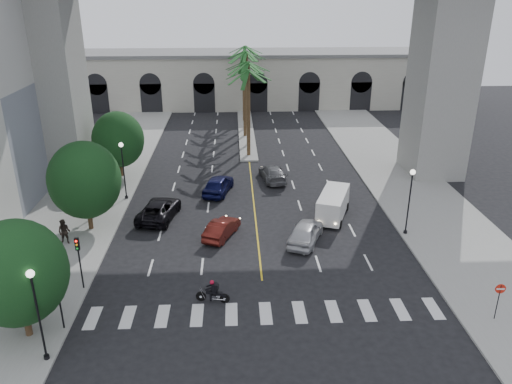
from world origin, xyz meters
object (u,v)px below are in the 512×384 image
car_d (273,173)px  do_not_enter_sign (499,294)px  car_c (159,210)px  traffic_signal_far (79,255)px  car_e (218,185)px  pedestrian_b (64,232)px  lamp_post_right (410,196)px  motorcycle_rider (214,292)px  cargo_van (333,204)px  lamp_post_left_far (123,166)px  pedestrian_a (22,287)px  lamp_post_left_near (37,308)px  car_a (305,232)px  car_b (222,228)px  traffic_signal_near (58,291)px

car_d → do_not_enter_sign: do_not_enter_sign is taller
car_c → do_not_enter_sign: do_not_enter_sign is taller
traffic_signal_far → car_e: bearing=62.7°
pedestrian_b → do_not_enter_sign: do_not_enter_sign is taller
lamp_post_right → traffic_signal_far: lamp_post_right is taller
motorcycle_rider → cargo_van: cargo_van is taller
lamp_post_left_far → car_e: (8.22, 1.22, -2.38)m
pedestrian_a → do_not_enter_sign: bearing=-19.9°
motorcycle_rider → car_e: car_e is taller
lamp_post_left_near → car_a: size_ratio=1.11×
lamp_post_left_far → pedestrian_b: size_ratio=2.79×
lamp_post_left_near → motorcycle_rider: bearing=29.9°
lamp_post_left_near → car_e: (8.22, 22.22, -2.38)m
pedestrian_a → do_not_enter_sign: (27.46, -3.05, 0.64)m
car_d → pedestrian_b: (-16.31, -12.80, 0.37)m
pedestrian_a → do_not_enter_sign: size_ratio=0.80×
lamp_post_left_near → cargo_van: lamp_post_left_near is taller
lamp_post_left_far → traffic_signal_far: lamp_post_left_far is taller
car_a → car_c: 12.40m
pedestrian_b → car_d: bearing=43.2°
lamp_post_left_far → do_not_enter_sign: (24.40, -18.82, -1.45)m
cargo_van → pedestrian_a: cargo_van is taller
car_c → do_not_enter_sign: size_ratio=2.30×
car_b → traffic_signal_near: bearing=74.7°
traffic_signal_far → pedestrian_a: traffic_signal_far is taller
traffic_signal_far → cargo_van: 20.28m
motorcycle_rider → car_c: car_c is taller
car_a → car_b: size_ratio=1.15×
lamp_post_left_near → motorcycle_rider: size_ratio=2.59×
car_a → car_d: 13.18m
car_e → do_not_enter_sign: 25.78m
lamp_post_left_far → car_c: lamp_post_left_far is taller
lamp_post_right → car_a: 8.26m
lamp_post_right → pedestrian_a: (-25.86, -7.77, -2.09)m
lamp_post_left_near → car_e: size_ratio=1.08×
do_not_enter_sign → cargo_van: bearing=118.6°
traffic_signal_near → car_c: size_ratio=0.65×
lamp_post_left_near → traffic_signal_near: bearing=87.7°
car_d → car_e: 6.13m
lamp_post_left_near → car_c: 17.48m
traffic_signal_near → motorcycle_rider: size_ratio=1.77×
car_e → do_not_enter_sign: size_ratio=2.03×
lamp_post_left_near → traffic_signal_near: size_ratio=1.47×
car_c → cargo_van: (14.29, -0.58, 0.45)m
motorcycle_rider → pedestrian_a: 11.42m
do_not_enter_sign → lamp_post_left_near: bearing=-171.4°
car_d → lamp_post_left_near: bearing=53.4°
car_c → car_d: bearing=-129.6°
car_c → car_b: bearing=156.2°
car_a → car_c: bearing=-0.6°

